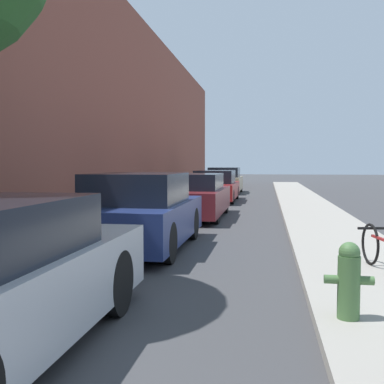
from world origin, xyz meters
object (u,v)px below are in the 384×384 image
at_px(parked_car_navy, 140,213).
at_px(fire_hydrant, 349,279).
at_px(parked_car_maroon, 193,196).
at_px(parked_car_champagne, 225,181).
at_px(bicycle, 383,249).
at_px(parked_car_red, 216,187).

distance_m(parked_car_navy, fire_hydrant, 5.14).
relative_size(parked_car_maroon, fire_hydrant, 6.13).
bearing_deg(parked_car_navy, parked_car_champagne, 89.89).
bearing_deg(parked_car_maroon, bicycle, -61.81).
xyz_separation_m(parked_car_navy, parked_car_maroon, (0.20, 5.38, -0.05)).
height_order(parked_car_navy, parked_car_red, parked_car_navy).
bearing_deg(parked_car_maroon, parked_car_red, 90.19).
bearing_deg(parked_car_navy, parked_car_maroon, 87.85).
bearing_deg(bicycle, fire_hydrant, -120.53).
relative_size(parked_car_champagne, bicycle, 2.73).
bearing_deg(bicycle, parked_car_champagne, 91.66).
height_order(fire_hydrant, bicycle, fire_hydrant).
bearing_deg(parked_car_maroon, fire_hydrant, -72.10).
distance_m(parked_car_maroon, parked_car_champagne, 12.37).
height_order(parked_car_champagne, fire_hydrant, parked_car_champagne).
xyz_separation_m(fire_hydrant, bicycle, (0.82, 2.19, -0.07)).
distance_m(parked_car_red, bicycle, 14.10).
distance_m(parked_car_navy, bicycle, 4.44).
distance_m(parked_car_champagne, bicycle, 19.96).
relative_size(parked_car_red, bicycle, 3.05).
xyz_separation_m(parked_car_champagne, bicycle, (4.02, -19.55, -0.24)).
bearing_deg(parked_car_champagne, parked_car_navy, -90.11).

